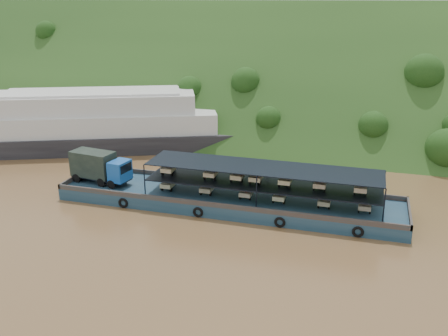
# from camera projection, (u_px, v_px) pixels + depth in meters

# --- Properties ---
(ground) EXTENTS (160.00, 160.00, 0.00)m
(ground) POSITION_uv_depth(u_px,v_px,m) (235.00, 209.00, 50.21)
(ground) COLOR brown
(ground) RESTS_ON ground
(hillside) EXTENTS (140.00, 39.60, 39.60)m
(hillside) POSITION_uv_depth(u_px,v_px,m) (292.00, 126.00, 82.85)
(hillside) COLOR #1D3914
(hillside) RESTS_ON ground
(cargo_barge) EXTENTS (35.04, 7.18, 4.57)m
(cargo_barge) POSITION_uv_depth(u_px,v_px,m) (217.00, 194.00, 50.89)
(cargo_barge) COLOR #133145
(cargo_barge) RESTS_ON ground
(passenger_ferry) EXTENTS (40.36, 24.57, 8.03)m
(passenger_ferry) POSITION_uv_depth(u_px,v_px,m) (95.00, 123.00, 69.99)
(passenger_ferry) COLOR black
(passenger_ferry) RESTS_ON ground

